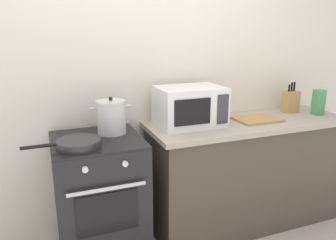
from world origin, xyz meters
TOP-DOWN VIEW (x-y plane):
  - back_wall at (0.30, 0.97)m, footprint 4.40×0.10m
  - lower_cabinet_right at (0.90, 0.62)m, footprint 1.64×0.56m
  - countertop_right at (0.90, 0.62)m, footprint 1.70×0.60m
  - stove at (-0.35, 0.60)m, footprint 0.60×0.64m
  - stock_pot at (-0.22, 0.69)m, footprint 0.29×0.21m
  - frying_pan at (-0.48, 0.47)m, footprint 0.48×0.28m
  - microwave at (0.38, 0.68)m, footprint 0.50×0.37m
  - cutting_board at (0.96, 0.60)m, footprint 0.36×0.26m
  - knife_block at (1.41, 0.74)m, footprint 0.13×0.10m
  - pasta_box at (1.56, 0.57)m, footprint 0.08×0.08m

SIDE VIEW (x-z plane):
  - lower_cabinet_right at x=0.90m, z-range 0.00..0.88m
  - stove at x=-0.35m, z-range 0.00..0.92m
  - countertop_right at x=0.90m, z-range 0.88..0.92m
  - cutting_board at x=0.96m, z-range 0.92..0.94m
  - frying_pan at x=-0.48m, z-range 0.92..0.97m
  - knife_block at x=1.41m, z-range 0.88..1.15m
  - pasta_box at x=1.56m, z-range 0.92..1.14m
  - stock_pot at x=-0.22m, z-range 0.91..1.17m
  - microwave at x=0.38m, z-range 0.92..1.22m
  - back_wall at x=0.30m, z-range 0.00..2.50m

